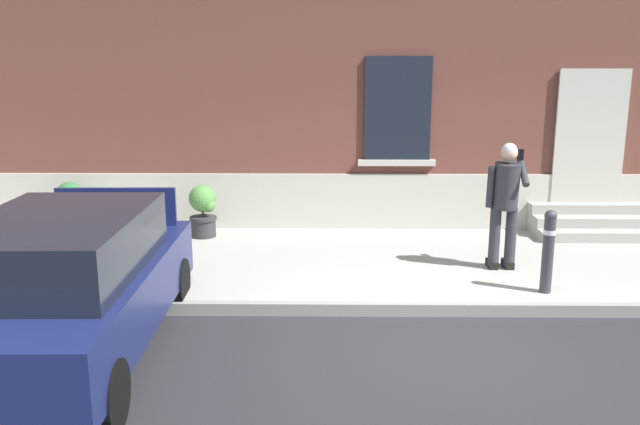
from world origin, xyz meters
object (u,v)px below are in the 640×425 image
(person_on_phone, at_px, (505,198))
(planter_olive, at_px, (70,206))
(planter_charcoal, at_px, (203,210))
(hatchback_car_navy, at_px, (67,283))
(bollard_near_person, at_px, (548,248))

(person_on_phone, relative_size, planter_olive, 2.04)
(planter_charcoal, bearing_deg, planter_olive, 174.60)
(hatchback_car_navy, xyz_separation_m, bollard_near_person, (5.30, 1.58, -0.08))
(bollard_near_person, distance_m, planter_olive, 7.55)
(planter_olive, distance_m, planter_charcoal, 2.27)
(bollard_near_person, xyz_separation_m, person_on_phone, (-0.30, 0.94, 0.44))
(hatchback_car_navy, distance_m, planter_charcoal, 4.26)
(bollard_near_person, height_order, planter_olive, bollard_near_person)
(bollard_near_person, relative_size, planter_charcoal, 1.22)
(hatchback_car_navy, relative_size, planter_olive, 4.77)
(planter_olive, bearing_deg, hatchback_car_navy, -69.06)
(hatchback_car_navy, height_order, planter_charcoal, hatchback_car_navy)
(hatchback_car_navy, relative_size, planter_charcoal, 4.77)
(person_on_phone, relative_size, planter_charcoal, 2.04)
(planter_charcoal, bearing_deg, person_on_phone, -20.95)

